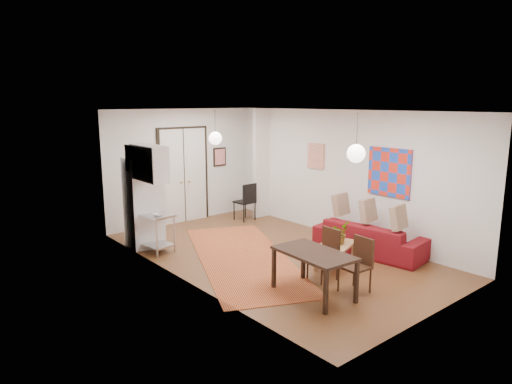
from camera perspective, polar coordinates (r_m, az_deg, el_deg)
floor at (r=9.43m, az=2.13°, el=-7.81°), size 7.00×7.00×0.00m
ceiling at (r=8.91m, az=2.27°, el=10.10°), size 4.20×7.00×0.02m
wall_back at (r=11.86m, az=-9.17°, el=3.23°), size 4.20×0.02×2.90m
wall_front at (r=6.92m, az=21.95°, el=-3.20°), size 4.20×0.02×2.90m
wall_left at (r=7.84m, az=-9.32°, el=-0.89°), size 0.02×7.00×2.90m
wall_right at (r=10.56m, az=10.73°, el=2.19°), size 0.02×7.00×2.90m
double_doors at (r=11.86m, az=-9.02°, el=2.01°), size 1.44×0.06×2.50m
stub_partition at (r=12.16m, az=0.68°, el=3.57°), size 0.50×0.10×2.90m
wall_cabinet at (r=9.15m, az=-13.22°, el=3.56°), size 0.35×1.00×0.70m
painting_popart at (r=9.77m, az=16.32°, el=2.39°), size 0.05×1.00×1.00m
painting_abstract at (r=11.01m, az=7.50°, el=4.50°), size 0.05×0.50×0.60m
poster_back at (r=12.43m, az=-4.55°, el=4.40°), size 0.40×0.03×0.50m
print_left at (r=9.53m, az=-15.39°, el=4.05°), size 0.03×0.44×0.54m
pendant_back at (r=10.51m, az=-5.11°, el=6.70°), size 0.30×0.30×0.80m
pendant_front at (r=7.58m, az=12.41°, el=4.73°), size 0.30×0.30×0.80m
kilim_rug at (r=9.23m, az=-1.63°, el=-8.18°), size 3.41×4.82×0.01m
sofa at (r=9.69m, az=14.03°, el=-5.56°), size 1.19×2.36×0.66m
coffee_table at (r=8.80m, az=9.87°, el=-6.83°), size 1.09×0.84×0.43m
potted_plant at (r=8.79m, az=10.36°, el=-5.04°), size 0.44×0.47×0.42m
kitchen_counter at (r=9.82m, az=-12.91°, el=-4.28°), size 0.66×1.10×0.80m
bowl at (r=9.48m, az=-12.18°, el=-2.78°), size 0.22×0.22×0.05m
soap_bottle at (r=9.95m, az=-13.66°, el=-1.84°), size 0.09×0.09×0.17m
fridge at (r=10.02m, az=-13.87°, el=-1.25°), size 0.74×0.74×1.93m
dining_table at (r=7.40m, az=7.26°, el=-8.03°), size 0.83×1.36×0.73m
dining_chair_near at (r=8.14m, az=7.88°, el=-7.18°), size 0.46×0.62×0.90m
dining_chair_far at (r=7.71m, az=11.75°, el=-8.37°), size 0.46×0.62×0.90m
black_side_chair at (r=12.02m, az=-1.73°, el=-0.73°), size 0.47×0.47×0.99m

